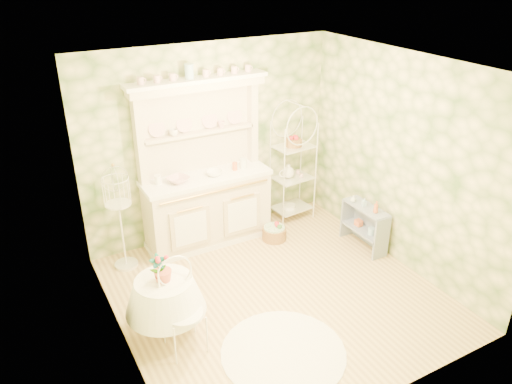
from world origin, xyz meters
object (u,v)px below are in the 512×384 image
bakers_rack (293,159)px  birdcage_stand (120,217)px  side_shelf (364,226)px  cafe_chair (183,309)px  floor_basket (274,232)px  round_table (167,312)px  kitchen_dresser (206,166)px

bakers_rack → birdcage_stand: 2.63m
side_shelf → birdcage_stand: (-3.03, 1.11, 0.41)m
bakers_rack → side_shelf: bearing=-77.9°
cafe_chair → floor_basket: bearing=38.5°
round_table → bakers_rack: bearing=32.0°
kitchen_dresser → round_table: kitchen_dresser is taller
side_shelf → floor_basket: (-0.99, 0.75, -0.20)m
kitchen_dresser → birdcage_stand: kitchen_dresser is taller
cafe_chair → floor_basket: size_ratio=2.62×
kitchen_dresser → side_shelf: kitchen_dresser is taller
birdcage_stand → kitchen_dresser: bearing=2.9°
bakers_rack → birdcage_stand: bakers_rack is taller
side_shelf → round_table: side_shelf is taller
floor_basket → kitchen_dresser: bearing=152.8°
bakers_rack → floor_basket: size_ratio=4.92×
round_table → floor_basket: round_table is taller
side_shelf → floor_basket: 1.26m
round_table → floor_basket: 2.32m
kitchen_dresser → floor_basket: (0.83, -0.42, -1.02)m
floor_basket → round_table: bearing=-150.1°
round_table → floor_basket: bearing=29.9°
round_table → birdcage_stand: 1.57m
round_table → cafe_chair: 0.34m
round_table → cafe_chair: cafe_chair is taller
side_shelf → bakers_rack: bearing=104.8°
side_shelf → round_table: (-2.99, -0.40, -0.01)m
side_shelf → kitchen_dresser: bearing=143.6°
birdcage_stand → floor_basket: (2.04, -0.36, -0.61)m
birdcage_stand → round_table: bearing=-88.7°
kitchen_dresser → cafe_chair: bearing=-120.5°
kitchen_dresser → floor_basket: 1.38m
side_shelf → floor_basket: bearing=139.4°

